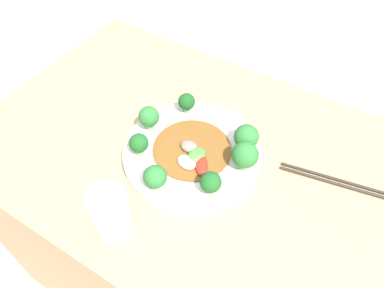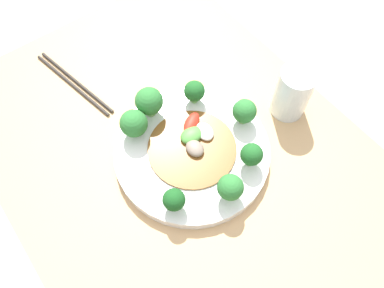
{
  "view_description": "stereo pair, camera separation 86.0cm",
  "coord_description": "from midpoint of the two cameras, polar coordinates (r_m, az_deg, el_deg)",
  "views": [
    {
      "loc": [
        0.3,
        -0.47,
        1.42
      ],
      "look_at": [
        0.02,
        -0.02,
        0.8
      ],
      "focal_mm": 35.0,
      "sensor_mm": 36.0,
      "label": 1
    },
    {
      "loc": [
        -0.25,
        0.19,
        1.43
      ],
      "look_at": [
        0.02,
        -0.02,
        0.8
      ],
      "focal_mm": 35.0,
      "sensor_mm": 36.0,
      "label": 2
    }
  ],
  "objects": [
    {
      "name": "chopsticks",
      "position": [
        0.77,
        35.08,
        -32.08
      ],
      "size": [
        0.24,
        0.06,
        0.01
      ],
      "color": "#2D2823",
      "rests_on": "table"
    },
    {
      "name": "broccoli_southeast",
      "position": [
        0.63,
        11.95,
        -40.18
      ],
      "size": [
        0.04,
        0.04,
        0.06
      ],
      "color": "#7AAD5B",
      "rests_on": "plate"
    },
    {
      "name": "broccoli_west",
      "position": [
        0.64,
        -3.59,
        -24.65
      ],
      "size": [
        0.05,
        0.05,
        0.06
      ],
      "color": "#7AAD5B",
      "rests_on": "plate"
    },
    {
      "name": "drinking_glass",
      "position": [
        0.63,
        -11.99,
        -46.49
      ],
      "size": [
        0.07,
        0.07,
        0.12
      ],
      "color": "silver",
      "rests_on": "table"
    },
    {
      "name": "stirfry_center",
      "position": [
        0.65,
        6.56,
        -31.89
      ],
      "size": [
        0.18,
        0.18,
        0.02
      ],
      "color": "brown",
      "rests_on": "plate"
    },
    {
      "name": "broccoli_southwest",
      "position": [
        0.62,
        -5.65,
        -31.48
      ],
      "size": [
        0.04,
        0.04,
        0.06
      ],
      "color": "#89B76B",
      "rests_on": "plate"
    },
    {
      "name": "broccoli_northeast",
      "position": [
        0.65,
        18.45,
        -28.69
      ],
      "size": [
        0.06,
        0.06,
        0.06
      ],
      "color": "#70A356",
      "rests_on": "plate"
    },
    {
      "name": "broccoli_east",
      "position": [
        0.63,
        18.82,
        -33.79
      ],
      "size": [
        0.06,
        0.06,
        0.07
      ],
      "color": "#7AAD5B",
      "rests_on": "plate"
    },
    {
      "name": "plate",
      "position": [
        0.67,
        6.16,
        -31.14
      ],
      "size": [
        0.31,
        0.31,
        0.02
      ],
      "color": "white",
      "rests_on": "table"
    },
    {
      "name": "broccoli_south",
      "position": [
        0.62,
        -1.4,
        -39.69
      ],
      "size": [
        0.05,
        0.05,
        0.06
      ],
      "color": "#7AAD5B",
      "rests_on": "plate"
    },
    {
      "name": "broccoli_northwest",
      "position": [
        0.66,
        4.53,
        -20.13
      ],
      "size": [
        0.04,
        0.04,
        0.05
      ],
      "color": "#7AAD5B",
      "rests_on": "plate"
    },
    {
      "name": "table",
      "position": [
        1.06,
        3.47,
        -33.18
      ],
      "size": [
        1.0,
        0.68,
        0.75
      ],
      "color": "tan",
      "rests_on": "ground_plane"
    },
    {
      "name": "ground_plane",
      "position": [
        1.43,
        2.62,
        -35.03
      ],
      "size": [
        8.0,
        8.0,
        0.0
      ],
      "primitive_type": "plane",
      "color": "#B7B2A8"
    }
  ]
}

